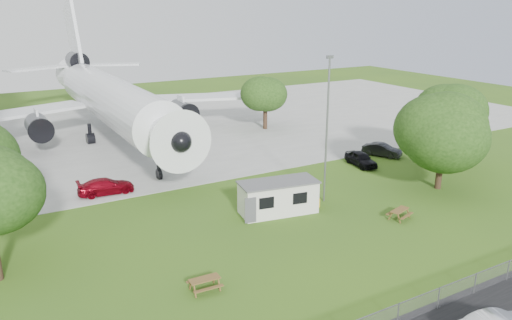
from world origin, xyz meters
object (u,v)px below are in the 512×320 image
site_cabin (278,197)px  picnic_east (399,219)px  picnic_west (205,290)px  airliner (109,97)px

site_cabin → picnic_east: bearing=-37.3°
site_cabin → picnic_east: (7.49, -5.71, -1.31)m
picnic_west → picnic_east: 17.37m
site_cabin → picnic_west: 12.43m
site_cabin → airliner: bearing=100.5°
airliner → picnic_east: bearing=-69.8°
airliner → site_cabin: 30.57m
airliner → picnic_west: size_ratio=26.52×
picnic_west → picnic_east: bearing=8.2°
airliner → site_cabin: bearing=-79.5°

